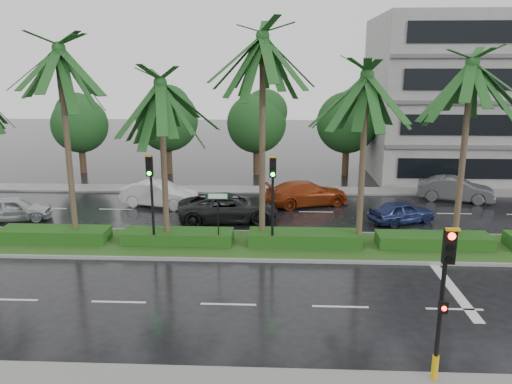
{
  "coord_description": "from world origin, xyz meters",
  "views": [
    {
      "loc": [
        1.75,
        -21.32,
        8.28
      ],
      "look_at": [
        0.7,
        1.5,
        2.55
      ],
      "focal_mm": 35.0,
      "sensor_mm": 36.0,
      "label": 1
    }
  ],
  "objects_px": {
    "street_sign": "(218,206)",
    "car_white": "(159,194)",
    "car_grey": "(455,189)",
    "car_blue": "(402,212)",
    "signal_median_left": "(151,188)",
    "car_silver": "(14,209)",
    "car_darkgrey": "(228,208)",
    "signal_near": "(443,299)",
    "car_red": "(307,193)"
  },
  "relations": [
    {
      "from": "street_sign",
      "to": "car_white",
      "type": "xyz_separation_m",
      "value": [
        -4.5,
        7.33,
        -1.35
      ]
    },
    {
      "from": "street_sign",
      "to": "car_grey",
      "type": "height_order",
      "value": "street_sign"
    },
    {
      "from": "street_sign",
      "to": "car_blue",
      "type": "xyz_separation_m",
      "value": [
        9.5,
        4.62,
        -1.5
      ]
    },
    {
      "from": "signal_median_left",
      "to": "street_sign",
      "type": "distance_m",
      "value": 3.13
    },
    {
      "from": "car_silver",
      "to": "car_darkgrey",
      "type": "xyz_separation_m",
      "value": [
        11.88,
        0.44,
        0.1
      ]
    },
    {
      "from": "car_blue",
      "to": "car_grey",
      "type": "height_order",
      "value": "car_grey"
    },
    {
      "from": "street_sign",
      "to": "car_white",
      "type": "relative_size",
      "value": 0.56
    },
    {
      "from": "car_darkgrey",
      "to": "signal_near",
      "type": "bearing_deg",
      "value": -163.08
    },
    {
      "from": "signal_median_left",
      "to": "car_red",
      "type": "distance_m",
      "value": 11.35
    },
    {
      "from": "car_red",
      "to": "car_silver",
      "type": "bearing_deg",
      "value": 83.58
    },
    {
      "from": "street_sign",
      "to": "car_grey",
      "type": "relative_size",
      "value": 0.56
    },
    {
      "from": "car_white",
      "to": "car_grey",
      "type": "xyz_separation_m",
      "value": [
        18.5,
        2.17,
        -0.01
      ]
    },
    {
      "from": "street_sign",
      "to": "car_silver",
      "type": "distance_m",
      "value": 12.65
    },
    {
      "from": "street_sign",
      "to": "car_grey",
      "type": "distance_m",
      "value": 16.97
    },
    {
      "from": "car_blue",
      "to": "car_grey",
      "type": "relative_size",
      "value": 0.79
    },
    {
      "from": "signal_near",
      "to": "car_red",
      "type": "bearing_deg",
      "value": 97.95
    },
    {
      "from": "signal_near",
      "to": "car_white",
      "type": "distance_m",
      "value": 20.77
    },
    {
      "from": "signal_median_left",
      "to": "car_blue",
      "type": "height_order",
      "value": "signal_median_left"
    },
    {
      "from": "signal_near",
      "to": "street_sign",
      "type": "xyz_separation_m",
      "value": [
        -7.0,
        9.87,
        -0.38
      ]
    },
    {
      "from": "car_silver",
      "to": "car_blue",
      "type": "xyz_separation_m",
      "value": [
        21.38,
        0.52,
        -0.05
      ]
    },
    {
      "from": "car_darkgrey",
      "to": "car_white",
      "type": "bearing_deg",
      "value": 49.1
    },
    {
      "from": "street_sign",
      "to": "car_darkgrey",
      "type": "distance_m",
      "value": 4.73
    },
    {
      "from": "street_sign",
      "to": "signal_median_left",
      "type": "bearing_deg",
      "value": -176.53
    },
    {
      "from": "signal_median_left",
      "to": "car_silver",
      "type": "relative_size",
      "value": 1.11
    },
    {
      "from": "car_silver",
      "to": "car_grey",
      "type": "distance_m",
      "value": 26.43
    },
    {
      "from": "car_red",
      "to": "signal_near",
      "type": "bearing_deg",
      "value": 168.02
    },
    {
      "from": "signal_near",
      "to": "car_blue",
      "type": "height_order",
      "value": "signal_near"
    },
    {
      "from": "car_grey",
      "to": "car_blue",
      "type": "bearing_deg",
      "value": 154.12
    },
    {
      "from": "signal_near",
      "to": "signal_median_left",
      "type": "bearing_deg",
      "value": 135.91
    },
    {
      "from": "car_grey",
      "to": "signal_median_left",
      "type": "bearing_deg",
      "value": 136.47
    },
    {
      "from": "car_silver",
      "to": "car_white",
      "type": "distance_m",
      "value": 8.05
    },
    {
      "from": "signal_median_left",
      "to": "car_white",
      "type": "xyz_separation_m",
      "value": [
        -1.5,
        7.52,
        -2.23
      ]
    },
    {
      "from": "car_white",
      "to": "car_blue",
      "type": "distance_m",
      "value": 14.26
    },
    {
      "from": "car_silver",
      "to": "car_blue",
      "type": "relative_size",
      "value": 1.08
    },
    {
      "from": "street_sign",
      "to": "car_silver",
      "type": "bearing_deg",
      "value": 160.96
    },
    {
      "from": "car_white",
      "to": "signal_near",
      "type": "bearing_deg",
      "value": -132.31
    },
    {
      "from": "signal_median_left",
      "to": "car_silver",
      "type": "bearing_deg",
      "value": 154.26
    },
    {
      "from": "car_white",
      "to": "car_grey",
      "type": "bearing_deg",
      "value": -69.38
    },
    {
      "from": "car_red",
      "to": "car_blue",
      "type": "relative_size",
      "value": 1.43
    },
    {
      "from": "street_sign",
      "to": "car_blue",
      "type": "height_order",
      "value": "street_sign"
    },
    {
      "from": "car_grey",
      "to": "car_darkgrey",
      "type": "bearing_deg",
      "value": 126.34
    },
    {
      "from": "car_white",
      "to": "car_grey",
      "type": "distance_m",
      "value": 18.63
    },
    {
      "from": "car_silver",
      "to": "car_white",
      "type": "bearing_deg",
      "value": -79.87
    },
    {
      "from": "car_white",
      "to": "car_darkgrey",
      "type": "relative_size",
      "value": 0.85
    },
    {
      "from": "signal_near",
      "to": "car_darkgrey",
      "type": "xyz_separation_m",
      "value": [
        -7.0,
        14.4,
        -1.74
      ]
    },
    {
      "from": "signal_median_left",
      "to": "car_grey",
      "type": "relative_size",
      "value": 0.95
    },
    {
      "from": "car_silver",
      "to": "car_red",
      "type": "height_order",
      "value": "car_red"
    },
    {
      "from": "signal_median_left",
      "to": "street_sign",
      "type": "xyz_separation_m",
      "value": [
        3.0,
        0.18,
        -0.87
      ]
    },
    {
      "from": "signal_median_left",
      "to": "car_white",
      "type": "bearing_deg",
      "value": 101.29
    },
    {
      "from": "car_white",
      "to": "car_darkgrey",
      "type": "distance_m",
      "value": 5.3
    }
  ]
}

